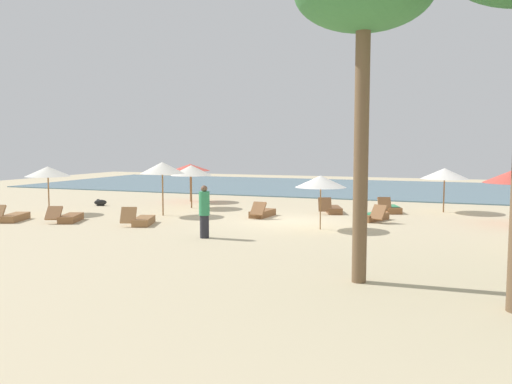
% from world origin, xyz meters
% --- Properties ---
extents(ground_plane, '(60.00, 60.00, 0.00)m').
position_xyz_m(ground_plane, '(0.00, 0.00, 0.00)').
color(ground_plane, beige).
extents(ocean_water, '(48.00, 16.00, 0.06)m').
position_xyz_m(ocean_water, '(0.00, 17.00, 0.03)').
color(ocean_water, slate).
rests_on(ocean_water, ground_plane).
extents(umbrella_0, '(2.12, 2.12, 2.01)m').
position_xyz_m(umbrella_0, '(5.78, 5.19, 1.76)').
color(umbrella_0, brown).
rests_on(umbrella_0, ground_plane).
extents(umbrella_3, '(1.91, 1.91, 2.32)m').
position_xyz_m(umbrella_3, '(-5.59, -0.26, 2.07)').
color(umbrella_3, olive).
rests_on(umbrella_3, ground_plane).
extents(umbrella_4, '(1.98, 1.98, 2.08)m').
position_xyz_m(umbrella_4, '(-5.70, 2.59, 1.83)').
color(umbrella_4, brown).
rests_on(umbrella_4, ground_plane).
extents(umbrella_5, '(1.94, 1.94, 2.11)m').
position_xyz_m(umbrella_5, '(-10.59, -1.60, 1.88)').
color(umbrella_5, olive).
rests_on(umbrella_5, ground_plane).
extents(umbrella_6, '(2.13, 2.13, 2.03)m').
position_xyz_m(umbrella_6, '(-7.10, 5.13, 1.85)').
color(umbrella_6, olive).
rests_on(umbrella_6, ground_plane).
extents(umbrella_7, '(1.84, 1.84, 1.96)m').
position_xyz_m(umbrella_7, '(1.69, -1.51, 1.75)').
color(umbrella_7, olive).
rests_on(umbrella_7, ground_plane).
extents(lounger_0, '(1.12, 1.74, 0.74)m').
position_xyz_m(lounger_0, '(-4.96, -2.87, 0.17)').
color(lounger_0, olive).
rests_on(lounger_0, ground_plane).
extents(lounger_1, '(0.73, 1.73, 0.70)m').
position_xyz_m(lounger_1, '(-1.42, 0.85, 0.17)').
color(lounger_1, brown).
rests_on(lounger_1, ground_plane).
extents(lounger_2, '(1.20, 1.80, 0.66)m').
position_xyz_m(lounger_2, '(-8.13, -3.22, 0.17)').
color(lounger_2, brown).
rests_on(lounger_2, ground_plane).
extents(lounger_3, '(1.23, 1.76, 0.72)m').
position_xyz_m(lounger_3, '(3.19, 1.35, 0.18)').
color(lounger_3, brown).
rests_on(lounger_3, ground_plane).
extents(lounger_4, '(1.12, 1.73, 0.75)m').
position_xyz_m(lounger_4, '(1.12, 3.14, 0.17)').
color(lounger_4, brown).
rests_on(lounger_4, ground_plane).
extents(lounger_5, '(1.11, 1.78, 0.70)m').
position_xyz_m(lounger_5, '(-10.38, -3.86, 0.17)').
color(lounger_5, olive).
rests_on(lounger_5, ground_plane).
extents(lounger_6, '(1.11, 1.73, 0.75)m').
position_xyz_m(lounger_6, '(3.55, 4.25, 0.18)').
color(lounger_6, brown).
rests_on(lounger_6, ground_plane).
extents(person_0, '(0.49, 0.49, 1.74)m').
position_xyz_m(person_0, '(-1.46, -4.57, 0.88)').
color(person_0, '#26262D').
rests_on(person_0, ground_plane).
extents(dog, '(0.67, 0.54, 0.32)m').
position_xyz_m(dog, '(-10.45, 1.81, 0.17)').
color(dog, black).
rests_on(dog, ground_plane).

